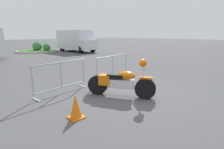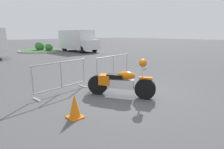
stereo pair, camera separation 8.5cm
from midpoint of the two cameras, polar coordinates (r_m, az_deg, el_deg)
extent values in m
plane|color=#4C4C4F|center=(6.00, 4.34, -5.97)|extent=(120.00, 120.00, 0.00)
cylinder|color=black|center=(5.46, 10.37, -4.57)|extent=(0.48, 0.64, 0.64)
cylinder|color=black|center=(5.79, -5.07, -3.38)|extent=(0.48, 0.64, 0.64)
cube|color=silver|center=(5.54, 2.43, -3.01)|extent=(0.63, 0.84, 0.28)
ellipsoid|color=orange|center=(5.43, 4.30, -0.32)|extent=(0.51, 0.61, 0.26)
cube|color=black|center=(5.52, 0.64, -0.49)|extent=(0.50, 0.59, 0.12)
cube|color=orange|center=(5.65, -2.69, -1.65)|extent=(0.46, 0.47, 0.32)
cube|color=orange|center=(5.37, 10.52, -1.13)|extent=(0.32, 0.41, 0.06)
cylinder|color=silver|center=(5.34, 9.52, 0.34)|extent=(0.05, 0.05, 0.45)
sphere|color=silver|center=(5.30, 10.12, 2.14)|extent=(0.16, 0.16, 0.16)
sphere|color=orange|center=(5.28, 9.65, 3.77)|extent=(0.24, 0.24, 0.24)
cylinder|color=#9EA0A5|center=(5.97, -16.99, 3.82)|extent=(2.04, 0.27, 0.04)
cylinder|color=#9EA0A5|center=(6.16, -16.46, -4.00)|extent=(2.04, 0.27, 0.04)
cylinder|color=#9EA0A5|center=(5.60, -24.99, -1.92)|extent=(0.05, 0.05, 0.85)
cylinder|color=#9EA0A5|center=(6.05, -16.72, -0.15)|extent=(0.05, 0.05, 0.85)
cylinder|color=#9EA0A5|center=(6.62, -9.74, 1.34)|extent=(0.05, 0.05, 0.85)
cube|color=#9EA0A5|center=(5.80, -23.78, -7.62)|extent=(0.11, 0.44, 0.03)
cube|color=#9EA0A5|center=(6.73, -9.99, -3.84)|extent=(0.11, 0.44, 0.03)
cylinder|color=#9EA0A5|center=(7.36, -0.07, 6.07)|extent=(2.04, 0.27, 0.04)
cylinder|color=#9EA0A5|center=(7.52, -0.07, -0.37)|extent=(2.04, 0.27, 0.04)
cylinder|color=#9EA0A5|center=(6.72, -5.39, 1.65)|extent=(0.05, 0.05, 0.85)
cylinder|color=#9EA0A5|center=(7.43, -0.07, 2.81)|extent=(0.05, 0.05, 0.85)
cylinder|color=#9EA0A5|center=(8.19, 4.30, 3.75)|extent=(0.05, 0.05, 0.85)
cube|color=#9EA0A5|center=(6.92, -4.87, -3.22)|extent=(0.11, 0.44, 0.03)
cube|color=#9EA0A5|center=(8.25, 3.95, -0.49)|extent=(0.11, 0.44, 0.03)
cube|color=silver|center=(20.29, -12.37, 11.08)|extent=(2.27, 4.22, 2.00)
cube|color=silver|center=(18.33, -7.68, 9.59)|extent=(1.96, 1.02, 1.00)
cylinder|color=black|center=(19.21, -6.48, 8.35)|extent=(0.29, 0.73, 0.72)
cylinder|color=black|center=(18.16, -10.50, 7.93)|extent=(0.29, 0.73, 0.72)
cylinder|color=black|center=(21.80, -12.28, 8.71)|extent=(0.29, 0.73, 0.72)
cylinder|color=black|center=(20.87, -16.07, 8.31)|extent=(0.29, 0.73, 0.72)
cylinder|color=#ADA89E|center=(21.38, -23.20, 7.08)|extent=(4.40, 4.40, 0.14)
cylinder|color=#38662D|center=(21.37, -23.22, 7.30)|extent=(4.05, 4.05, 0.02)
sphere|color=#3D7A38|center=(20.64, -20.65, 8.30)|extent=(0.83, 0.83, 0.83)
sphere|color=#3D7A38|center=(21.38, -23.30, 8.43)|extent=(1.02, 1.02, 1.02)
cube|color=orange|center=(4.39, -12.16, -13.48)|extent=(0.34, 0.34, 0.03)
cone|color=orange|center=(4.27, -12.35, -9.93)|extent=(0.28, 0.28, 0.56)
camera|label=1|loc=(0.04, -90.42, -0.10)|focal=28.00mm
camera|label=2|loc=(0.04, 89.58, 0.10)|focal=28.00mm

